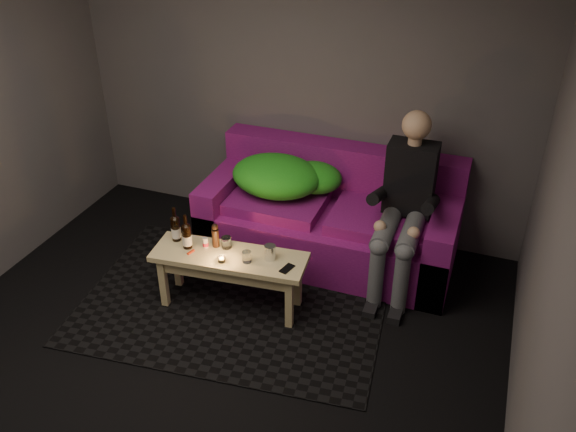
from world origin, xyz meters
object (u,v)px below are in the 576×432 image
object	(u,v)px
beer_bottle_b	(187,236)
steel_cup	(270,252)
sofa	(331,220)
coffee_table	(230,264)
beer_bottle_a	(176,228)
person	(405,202)

from	to	relation	value
beer_bottle_b	steel_cup	world-z (taller)	beer_bottle_b
sofa	steel_cup	size ratio (longest dim) A/B	18.36
coffee_table	beer_bottle_a	world-z (taller)	beer_bottle_a
steel_cup	person	bearing A→B (deg)	41.24
beer_bottle_a	steel_cup	world-z (taller)	beer_bottle_a
sofa	steel_cup	world-z (taller)	sofa
person	coffee_table	size ratio (longest dim) A/B	1.18
sofa	beer_bottle_a	xyz separation A→B (m)	(-0.96, -0.90, 0.25)
coffee_table	beer_bottle_b	bearing A→B (deg)	-176.78
beer_bottle_b	steel_cup	size ratio (longest dim) A/B	2.45
beer_bottle_a	steel_cup	distance (m)	0.76
steel_cup	sofa	bearing A→B (deg)	77.56
person	steel_cup	bearing A→B (deg)	-138.76
beer_bottle_b	person	bearing A→B (deg)	28.65
sofa	beer_bottle_a	distance (m)	1.34
coffee_table	steel_cup	bearing A→B (deg)	10.58
sofa	beer_bottle_b	distance (m)	1.29
beer_bottle_b	steel_cup	xyz separation A→B (m)	(0.63, 0.08, -0.05)
coffee_table	beer_bottle_a	distance (m)	0.50
person	coffee_table	world-z (taller)	person
sofa	person	size ratio (longest dim) A/B	1.50
person	sofa	bearing A→B (deg)	164.77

